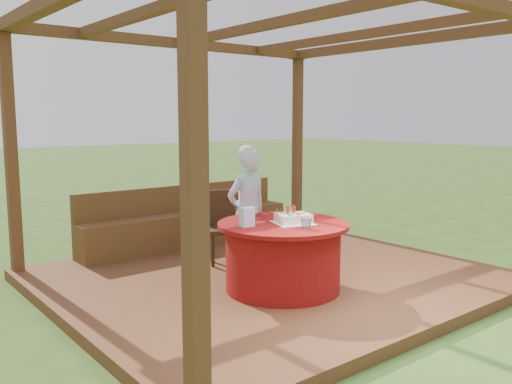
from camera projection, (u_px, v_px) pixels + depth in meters
ground at (270, 284)px, 5.96m from camera, size 60.00×60.00×0.00m
deck at (270, 279)px, 5.96m from camera, size 4.50×4.00×0.12m
pergola at (271, 61)px, 5.64m from camera, size 4.50×4.00×2.72m
bench at (188, 226)px, 7.24m from camera, size 3.00×0.42×0.80m
table at (283, 256)px, 5.36m from camera, size 1.29×1.29×0.68m
chair at (221, 223)px, 6.43m from camera, size 0.51×0.51×0.84m
elderly_woman at (247, 210)px, 5.84m from camera, size 0.50×0.34×1.41m
birthday_cake at (293, 218)px, 5.27m from camera, size 0.45×0.45×0.17m
gift_bag at (247, 217)px, 5.12m from camera, size 0.13×0.09×0.18m
drinking_glass at (306, 224)px, 5.00m from camera, size 0.14×0.14×0.10m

